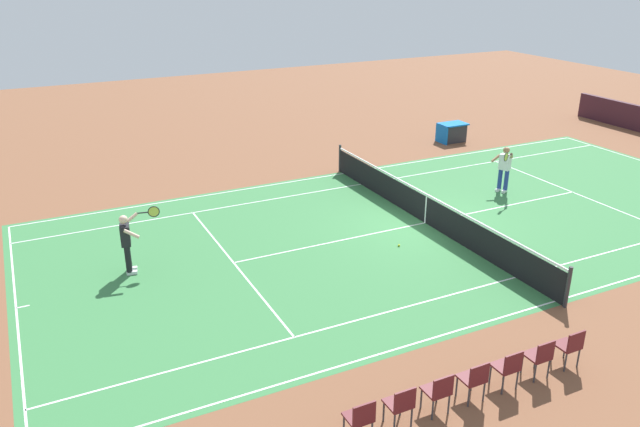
% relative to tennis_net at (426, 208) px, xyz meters
% --- Properties ---
extents(ground_plane, '(60.00, 60.00, 0.00)m').
position_rel_tennis_net_xyz_m(ground_plane, '(0.00, 0.00, -0.49)').
color(ground_plane, brown).
extents(court_slab, '(24.20, 11.40, 0.00)m').
position_rel_tennis_net_xyz_m(court_slab, '(0.00, 0.00, -0.49)').
color(court_slab, '#387A42').
rests_on(court_slab, ground_plane).
extents(court_line_markings, '(23.85, 11.05, 0.01)m').
position_rel_tennis_net_xyz_m(court_line_markings, '(0.00, 0.00, -0.49)').
color(court_line_markings, white).
rests_on(court_line_markings, ground_plane).
extents(tennis_net, '(0.10, 11.70, 1.08)m').
position_rel_tennis_net_xyz_m(tennis_net, '(0.00, 0.00, 0.00)').
color(tennis_net, '#2D2D33').
rests_on(tennis_net, ground_plane).
extents(tennis_player_near, '(1.14, 0.76, 1.70)m').
position_rel_tennis_net_xyz_m(tennis_player_near, '(9.05, -0.69, 0.44)').
color(tennis_player_near, black).
rests_on(tennis_player_near, ground_plane).
extents(tennis_player_far, '(0.91, 0.95, 1.70)m').
position_rel_tennis_net_xyz_m(tennis_player_far, '(-4.16, -1.18, 0.44)').
color(tennis_player_far, navy).
rests_on(tennis_player_far, ground_plane).
extents(tennis_ball, '(0.07, 0.07, 0.07)m').
position_rel_tennis_net_xyz_m(tennis_ball, '(1.72, 1.12, -0.46)').
color(tennis_ball, '#CCE01E').
rests_on(tennis_ball, ground_plane).
extents(spectator_chair_0, '(0.44, 0.44, 0.88)m').
position_rel_tennis_net_xyz_m(spectator_chair_0, '(1.79, 7.58, 0.03)').
color(spectator_chair_0, '#38383D').
rests_on(spectator_chair_0, ground_plane).
extents(spectator_chair_1, '(0.44, 0.44, 0.88)m').
position_rel_tennis_net_xyz_m(spectator_chair_1, '(2.61, 7.58, 0.03)').
color(spectator_chair_1, '#38383D').
rests_on(spectator_chair_1, ground_plane).
extents(spectator_chair_2, '(0.44, 0.44, 0.88)m').
position_rel_tennis_net_xyz_m(spectator_chair_2, '(3.42, 7.58, 0.03)').
color(spectator_chair_2, '#38383D').
rests_on(spectator_chair_2, ground_plane).
extents(spectator_chair_3, '(0.44, 0.44, 0.88)m').
position_rel_tennis_net_xyz_m(spectator_chair_3, '(4.24, 7.58, 0.03)').
color(spectator_chair_3, '#38383D').
rests_on(spectator_chair_3, ground_plane).
extents(spectator_chair_4, '(0.44, 0.44, 0.88)m').
position_rel_tennis_net_xyz_m(spectator_chair_4, '(5.06, 7.58, 0.03)').
color(spectator_chair_4, '#38383D').
rests_on(spectator_chair_4, ground_plane).
extents(spectator_chair_5, '(0.44, 0.44, 0.88)m').
position_rel_tennis_net_xyz_m(spectator_chair_5, '(5.88, 7.58, 0.03)').
color(spectator_chair_5, '#38383D').
rests_on(spectator_chair_5, ground_plane).
extents(spectator_chair_6, '(0.44, 0.44, 0.88)m').
position_rel_tennis_net_xyz_m(spectator_chair_6, '(6.70, 7.58, 0.03)').
color(spectator_chair_6, '#38383D').
rests_on(spectator_chair_6, ground_plane).
extents(equipment_cart_tarped, '(1.25, 0.84, 0.85)m').
position_rel_tennis_net_xyz_m(equipment_cart_tarped, '(-6.62, -7.39, -0.05)').
color(equipment_cart_tarped, '#2D2D33').
rests_on(equipment_cart_tarped, ground_plane).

